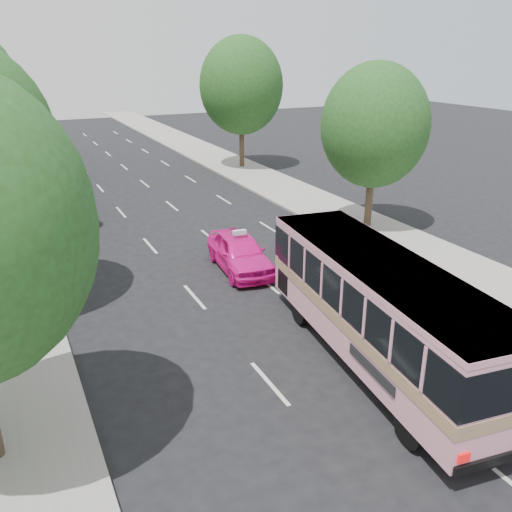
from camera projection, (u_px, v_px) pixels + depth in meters
ground at (294, 335)px, 17.02m from camera, size 120.00×120.00×0.00m
sidewalk_right at (259, 178)px, 37.25m from camera, size 4.00×90.00×0.12m
tree_right_near at (377, 122)px, 25.37m from camera, size 5.10×5.10×7.95m
tree_right_far at (243, 82)px, 38.62m from camera, size 6.00×6.00×9.35m
pink_bus at (380, 302)px, 14.85m from camera, size 3.57×9.92×3.10m
pink_taxi at (240, 252)px, 21.77m from camera, size 2.17×4.56×1.51m
white_pickup at (71, 206)px, 28.26m from camera, size 2.10×5.12×1.48m
tour_coach_front at (20, 155)px, 32.43m from camera, size 2.96×13.63×4.08m
tour_coach_rear at (13, 138)px, 40.05m from camera, size 4.23×12.57×3.69m
taxi_roof_sign at (239, 232)px, 21.47m from camera, size 0.56×0.23×0.18m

